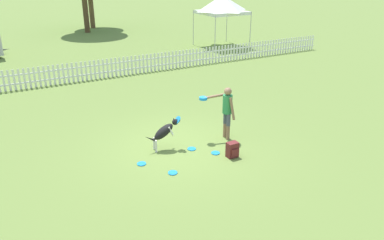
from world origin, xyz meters
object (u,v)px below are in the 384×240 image
frisbee_near_handler (216,153)px  frisbee_far_scatter (192,149)px  frisbee_near_dog (142,164)px  backpack_on_grass (232,150)px  canopy_tent_secondary (222,5)px  frisbee_midfield (173,173)px  leaping_dog (165,131)px  handler_person (226,107)px

frisbee_near_handler → frisbee_far_scatter: bearing=129.7°
frisbee_near_dog → backpack_on_grass: backpack_on_grass is taller
backpack_on_grass → canopy_tent_secondary: bearing=57.6°
frisbee_midfield → backpack_on_grass: (1.79, -0.01, 0.20)m
frisbee_near_handler → frisbee_near_dog: 2.05m
frisbee_far_scatter → frisbee_near_handler: bearing=-50.3°
leaping_dog → frisbee_near_handler: 1.53m
leaping_dog → frisbee_midfield: 1.48m
leaping_dog → frisbee_near_handler: leaping_dog is taller
frisbee_near_handler → frisbee_near_dog: same height
leaping_dog → canopy_tent_secondary: (9.59, 11.62, 2.06)m
leaping_dog → frisbee_far_scatter: (0.64, -0.39, -0.53)m
frisbee_near_handler → backpack_on_grass: 0.52m
handler_person → backpack_on_grass: 1.43m
frisbee_near_handler → frisbee_midfield: bearing=-165.9°
handler_person → frisbee_near_dog: handler_person is taller
frisbee_near_dog → leaping_dog: bearing=28.6°
backpack_on_grass → frisbee_midfield: bearing=179.7°
frisbee_midfield → handler_person: bearing=25.4°
leaping_dog → canopy_tent_secondary: bearing=147.6°
handler_person → frisbee_far_scatter: 1.58m
handler_person → frisbee_far_scatter: bearing=104.8°
leaping_dog → frisbee_near_dog: size_ratio=4.46×
frisbee_near_handler → canopy_tent_secondary: (8.50, 12.55, 2.59)m
frisbee_near_dog → backpack_on_grass: (2.29, -0.82, 0.20)m
frisbee_near_dog → canopy_tent_secondary: size_ratio=0.07×
frisbee_midfield → frisbee_far_scatter: same height
handler_person → backpack_on_grass: bearing=162.7°
leaping_dog → frisbee_midfield: bearing=-10.7°
frisbee_near_dog → handler_person: bearing=5.7°
frisbee_near_handler → canopy_tent_secondary: size_ratio=0.07×
frisbee_far_scatter → backpack_on_grass: 1.20m
frisbee_near_dog → frisbee_far_scatter: same height
leaping_dog → frisbee_near_dog: (-0.92, -0.50, -0.53)m
handler_person → frisbee_near_handler: size_ratio=6.67×
frisbee_near_dog → backpack_on_grass: 2.44m
backpack_on_grass → frisbee_near_dog: bearing=160.3°
frisbee_near_dog → frisbee_near_handler: bearing=-12.1°
frisbee_near_handler → backpack_on_grass: (0.28, -0.39, 0.20)m
frisbee_near_dog → frisbee_far_scatter: (1.56, 0.11, 0.00)m
handler_person → frisbee_near_handler: handler_person is taller
frisbee_far_scatter → handler_person: bearing=7.7°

